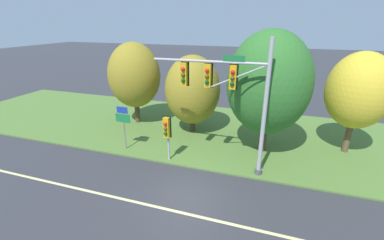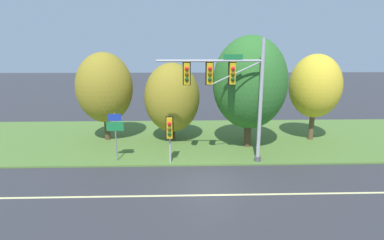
% 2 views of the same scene
% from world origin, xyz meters
% --- Properties ---
extents(ground_plane, '(160.00, 160.00, 0.00)m').
position_xyz_m(ground_plane, '(0.00, 0.00, 0.00)').
color(ground_plane, '#333338').
extents(lane_stripe, '(36.00, 0.16, 0.01)m').
position_xyz_m(lane_stripe, '(0.00, -1.20, 0.00)').
color(lane_stripe, beige).
rests_on(lane_stripe, ground).
extents(grass_verge, '(48.00, 11.50, 0.10)m').
position_xyz_m(grass_verge, '(0.00, 8.25, 0.05)').
color(grass_verge, '#517533').
rests_on(grass_verge, ground).
extents(traffic_signal_mast, '(6.26, 0.49, 7.35)m').
position_xyz_m(traffic_signal_mast, '(1.35, 2.99, 4.75)').
color(traffic_signal_mast, '#9EA0A5').
rests_on(traffic_signal_mast, grass_verge).
extents(pedestrian_signal_near_kerb, '(0.46, 0.55, 2.88)m').
position_xyz_m(pedestrian_signal_near_kerb, '(-2.17, 2.75, 2.16)').
color(pedestrian_signal_near_kerb, '#9EA0A5').
rests_on(pedestrian_signal_near_kerb, grass_verge).
extents(route_sign_post, '(1.04, 0.08, 3.00)m').
position_xyz_m(route_sign_post, '(-5.48, 3.33, 2.12)').
color(route_sign_post, slate).
rests_on(route_sign_post, grass_verge).
extents(tree_nearest_road, '(4.13, 4.13, 6.55)m').
position_xyz_m(tree_nearest_road, '(-7.16, 7.96, 4.06)').
color(tree_nearest_road, '#4C3823').
rests_on(tree_nearest_road, grass_verge).
extents(tree_left_of_mast, '(4.07, 4.07, 5.80)m').
position_xyz_m(tree_left_of_mast, '(-2.18, 7.60, 3.35)').
color(tree_left_of_mast, '#423021').
rests_on(tree_left_of_mast, grass_verge).
extents(tree_behind_signpost, '(5.04, 5.04, 7.66)m').
position_xyz_m(tree_behind_signpost, '(3.18, 5.97, 4.59)').
color(tree_behind_signpost, '#4C3823').
rests_on(tree_behind_signpost, grass_verge).
extents(tree_mid_verge, '(3.74, 3.74, 6.42)m').
position_xyz_m(tree_mid_verge, '(8.39, 7.49, 4.17)').
color(tree_mid_verge, brown).
rests_on(tree_mid_verge, grass_verge).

